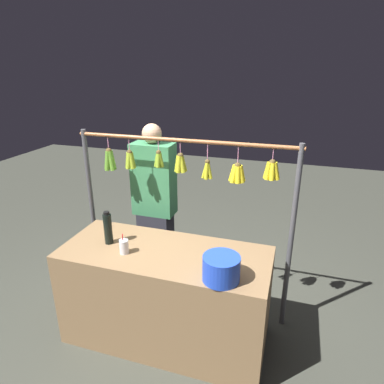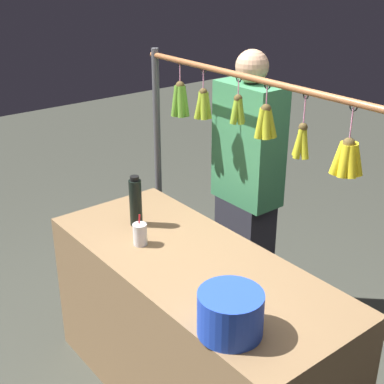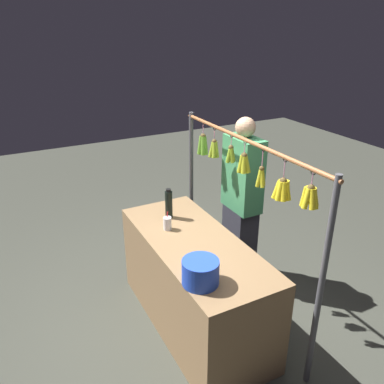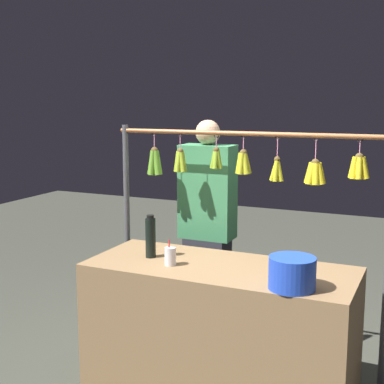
{
  "view_description": "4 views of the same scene",
  "coord_description": "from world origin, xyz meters",
  "px_view_note": "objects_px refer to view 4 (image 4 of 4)",
  "views": [
    {
      "loc": [
        -0.91,
        2.16,
        2.25
      ],
      "look_at": [
        -0.23,
        0.0,
        1.38
      ],
      "focal_mm": 31.51,
      "sensor_mm": 36.0,
      "label": 1
    },
    {
      "loc": [
        -1.77,
        1.41,
        2.22
      ],
      "look_at": [
        0.01,
        0.0,
        1.21
      ],
      "focal_mm": 50.85,
      "sensor_mm": 36.0,
      "label": 2
    },
    {
      "loc": [
        -2.48,
        1.32,
        2.53
      ],
      "look_at": [
        0.05,
        0.0,
        1.28
      ],
      "focal_mm": 36.82,
      "sensor_mm": 36.0,
      "label": 3
    },
    {
      "loc": [
        -1.21,
        3.08,
        1.88
      ],
      "look_at": [
        0.19,
        0.0,
        1.31
      ],
      "focal_mm": 51.27,
      "sensor_mm": 36.0,
      "label": 4
    }
  ],
  "objects_px": {
    "water_bottle": "(151,237)",
    "drink_cup": "(170,256)",
    "vendor_person": "(207,233)",
    "blue_bucket": "(292,273)"
  },
  "relations": [
    {
      "from": "vendor_person",
      "to": "water_bottle",
      "type": "bearing_deg",
      "value": 82.61
    },
    {
      "from": "blue_bucket",
      "to": "vendor_person",
      "type": "xyz_separation_m",
      "value": [
        0.91,
        -0.95,
        -0.09
      ]
    },
    {
      "from": "water_bottle",
      "to": "drink_cup",
      "type": "relative_size",
      "value": 1.75
    },
    {
      "from": "drink_cup",
      "to": "vendor_person",
      "type": "height_order",
      "value": "vendor_person"
    },
    {
      "from": "drink_cup",
      "to": "water_bottle",
      "type": "bearing_deg",
      "value": -28.07
    },
    {
      "from": "vendor_person",
      "to": "blue_bucket",
      "type": "bearing_deg",
      "value": 133.53
    },
    {
      "from": "blue_bucket",
      "to": "drink_cup",
      "type": "relative_size",
      "value": 1.6
    },
    {
      "from": "water_bottle",
      "to": "vendor_person",
      "type": "height_order",
      "value": "vendor_person"
    },
    {
      "from": "water_bottle",
      "to": "drink_cup",
      "type": "distance_m",
      "value": 0.24
    },
    {
      "from": "water_bottle",
      "to": "drink_cup",
      "type": "height_order",
      "value": "water_bottle"
    }
  ]
}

